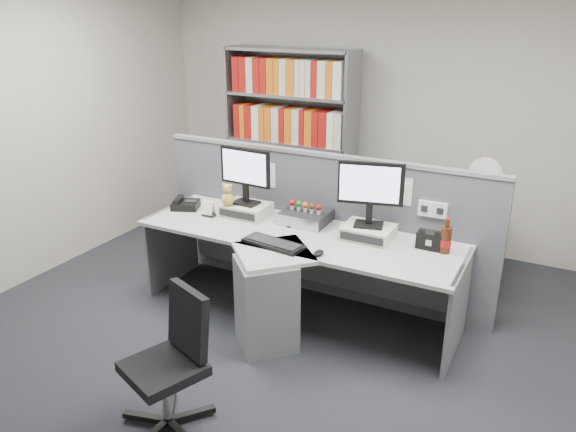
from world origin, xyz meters
The scene contains 21 objects.
ground centered at (0.00, 0.00, 0.00)m, with size 5.50×5.50×0.00m, color #292B31.
room_shell centered at (0.00, 0.00, 1.79)m, with size 5.04×5.54×2.72m.
partition centered at (0.00, 1.25, 0.65)m, with size 3.00×0.08×1.27m.
desk centered at (0.00, 0.60, 0.46)m, with size 2.60×1.20×0.72m.
monitor_riser_left centered at (-0.57, 0.98, 0.77)m, with size 0.38×0.31×0.10m.
monitor_riser_right centered at (0.53, 0.98, 0.77)m, with size 0.38×0.31×0.10m.
monitor_left centered at (-0.57, 0.98, 1.11)m, with size 0.48×0.16×0.48m.
monitor_right centered at (0.53, 0.98, 1.12)m, with size 0.49×0.21×0.50m.
desktop_pc centered at (-0.04, 1.06, 0.77)m, with size 0.37×0.33×0.10m.
figurines centered at (-0.04, 1.04, 0.87)m, with size 0.29×0.05×0.09m.
keyboard centered at (-0.05, 0.52, 0.74)m, with size 0.50×0.24×0.03m.
mouse centered at (0.32, 0.51, 0.74)m, with size 0.06×0.10×0.04m, color black.
desk_phone centered at (-1.14, 0.87, 0.76)m, with size 0.29×0.28×0.10m.
desk_calendar centered at (-0.84, 0.81, 0.78)m, with size 0.11×0.08×0.13m.
plush_toy centered at (-0.69, 0.88, 0.90)m, with size 0.11×0.11×0.19m.
speaker centered at (1.00, 1.00, 0.78)m, with size 0.19×0.11×0.13m, color black.
cola_bottle centered at (1.11, 0.98, 0.82)m, with size 0.08×0.08×0.27m.
shelving_unit centered at (-0.90, 2.44, 0.98)m, with size 1.41×0.40×2.00m.
filing_cabinet centered at (1.20, 1.99, 0.35)m, with size 0.45×0.61×0.70m.
desk_fan centered at (1.20, 1.99, 1.01)m, with size 0.29×0.18×0.50m.
office_chair centered at (-0.07, -0.69, 0.46)m, with size 0.57×0.58×0.86m.
Camera 1 is at (1.81, -2.84, 2.41)m, focal length 34.90 mm.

